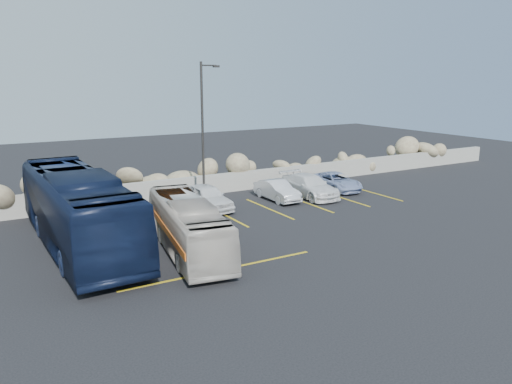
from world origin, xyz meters
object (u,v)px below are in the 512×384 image
tour_coach (78,209)px  vintage_bus (188,226)px  lamppost (203,130)px  car_c (309,186)px  car_d (336,181)px  car_b (277,190)px  car_a (207,197)px

tour_coach → vintage_bus: bearing=-39.2°
lamppost → car_c: 7.49m
lamppost → tour_coach: bearing=-153.7°
lamppost → car_d: lamppost is taller
car_c → tour_coach: bearing=-169.1°
car_b → car_d: size_ratio=0.88×
car_a → car_d: 9.27m
lamppost → tour_coach: 8.93m
tour_coach → car_a: bearing=20.5°
lamppost → tour_coach: lamppost is taller
car_b → car_c: 2.21m
lamppost → car_a: 3.70m
vintage_bus → tour_coach: (-3.81, 2.96, 0.54)m
vintage_bus → car_b: bearing=44.3°
car_a → car_d: car_a is taller
car_c → car_b: bearing=174.6°
vintage_bus → car_d: 14.26m
vintage_bus → car_a: 6.94m
car_b → tour_coach: bearing=-167.0°
vintage_bus → car_b: 9.93m
car_b → car_d: car_b is taller
tour_coach → car_a: tour_coach is taller
vintage_bus → car_b: vintage_bus is taller
vintage_bus → car_c: 11.67m
car_a → car_c: bearing=-6.6°
lamppost → car_a: (-0.25, -0.81, -3.60)m
vintage_bus → car_b: (8.08, 5.73, -0.53)m
car_a → vintage_bus: bearing=-124.2°
car_a → car_b: size_ratio=1.13×
vintage_bus → tour_coach: bearing=151.1°
vintage_bus → car_a: vintage_bus is taller
lamppost → vintage_bus: lamppost is taller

